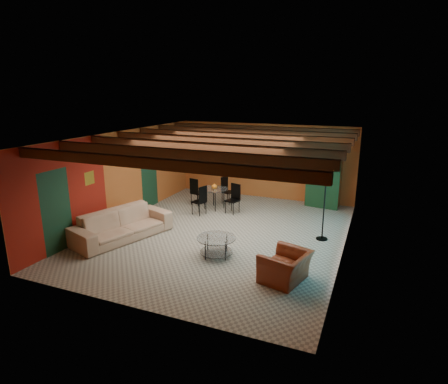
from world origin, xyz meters
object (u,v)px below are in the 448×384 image
at_px(floor_lamp, 324,206).
at_px(vase, 214,178).
at_px(sofa, 122,225).
at_px(potted_plant, 326,145).
at_px(armchair, 285,267).
at_px(dining_table, 214,195).
at_px(coffee_table, 216,246).
at_px(armoire, 324,179).

bearing_deg(floor_lamp, vase, 160.21).
bearing_deg(sofa, potted_plant, -23.43).
xyz_separation_m(armchair, dining_table, (-3.38, 3.95, 0.16)).
xyz_separation_m(sofa, armchair, (4.59, -0.62, -0.07)).
height_order(coffee_table, floor_lamp, floor_lamp).
xyz_separation_m(armchair, coffee_table, (-1.82, 0.57, -0.08)).
bearing_deg(coffee_table, armoire, 71.01).
height_order(coffee_table, dining_table, dining_table).
distance_m(armchair, vase, 5.25).
bearing_deg(armoire, sofa, -124.86).
distance_m(dining_table, vase, 0.58).
bearing_deg(potted_plant, floor_lamp, -81.59).
bearing_deg(sofa, armoire, -23.43).
height_order(coffee_table, armoire, armoire).
relative_size(sofa, armchair, 2.69).
xyz_separation_m(armchair, potted_plant, (-0.08, 5.64, 1.79)).
height_order(sofa, armchair, sofa).
bearing_deg(vase, armchair, -49.46).
relative_size(armchair, dining_table, 0.53).
bearing_deg(dining_table, sofa, -110.08).
xyz_separation_m(armoire, potted_plant, (0.00, 0.00, 1.17)).
distance_m(coffee_table, vase, 3.81).
distance_m(sofa, coffee_table, 2.77).
distance_m(armchair, dining_table, 5.20).
xyz_separation_m(sofa, vase, (1.22, 3.33, 0.67)).
xyz_separation_m(sofa, floor_lamp, (4.97, 1.98, 0.56)).
relative_size(coffee_table, armoire, 0.50).
distance_m(coffee_table, armoire, 5.41).
distance_m(armoire, vase, 3.71).
xyz_separation_m(dining_table, potted_plant, (3.30, 1.69, 1.63)).
height_order(armchair, floor_lamp, floor_lamp).
height_order(sofa, coffee_table, sofa).
xyz_separation_m(coffee_table, potted_plant, (1.75, 5.07, 1.87)).
relative_size(armchair, potted_plant, 2.23).
xyz_separation_m(dining_table, floor_lamp, (3.75, -1.35, 0.47)).
distance_m(floor_lamp, potted_plant, 3.29).
bearing_deg(armchair, coffee_table, -92.57).
distance_m(armoire, potted_plant, 1.17).
height_order(armoire, floor_lamp, same).
relative_size(armchair, vase, 5.11).
bearing_deg(dining_table, potted_plant, 27.17).
bearing_deg(floor_lamp, armoire, 98.41).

